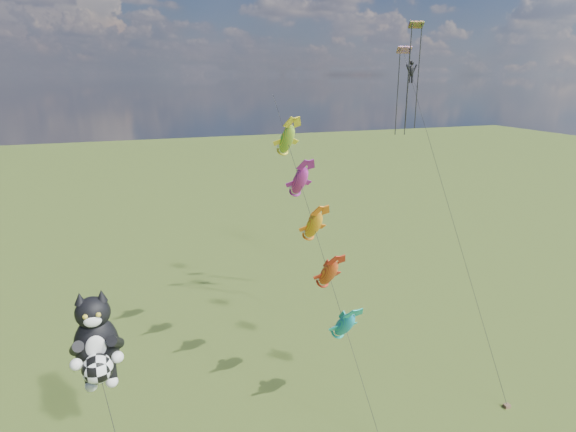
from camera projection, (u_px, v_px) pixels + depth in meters
name	position (u px, v px, depth m)	size (l,w,h in m)	color
cat_kite_rig	(96.00, 343.00, 21.51)	(2.52, 4.05, 11.49)	brown
fish_windsock_rig	(314.00, 226.00, 32.65)	(1.87, 15.92, 19.09)	brown
parafoil_rig	(412.00, 75.00, 38.80)	(2.33, 17.55, 24.54)	brown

